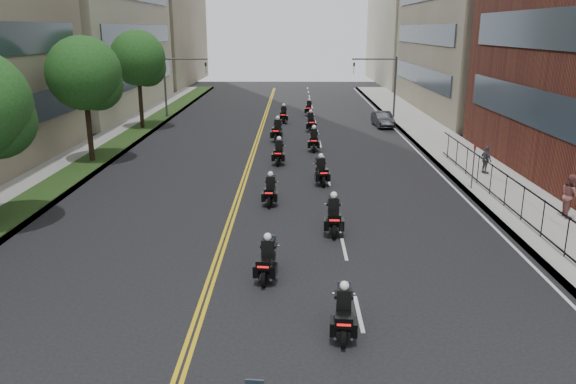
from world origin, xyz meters
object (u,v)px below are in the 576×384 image
object	(u,v)px
motorcycle_3	(334,217)
motorcycle_1	(344,314)
parked_sedan	(383,119)
pedestrian_b	(571,196)
motorcycle_8	(278,131)
motorcycle_11	(309,109)
pedestrian_c	(486,160)
motorcycle_6	(279,153)
motorcycle_10	(284,115)
motorcycle_5	(321,172)
motorcycle_7	(314,141)
motorcycle_4	(270,191)
motorcycle_2	(267,261)
motorcycle_9	(311,123)

from	to	relation	value
motorcycle_3	motorcycle_1	bearing A→B (deg)	-90.13
parked_sedan	pedestrian_b	world-z (taller)	pedestrian_b
motorcycle_8	motorcycle_11	xyz separation A→B (m)	(2.67, 12.89, -0.09)
parked_sedan	pedestrian_c	bearing A→B (deg)	-82.73
motorcycle_6	motorcycle_10	distance (m)	15.58
motorcycle_5	motorcycle_8	bearing A→B (deg)	96.51
motorcycle_3	motorcycle_11	distance (m)	32.41
motorcycle_7	motorcycle_8	xyz separation A→B (m)	(-2.58, 3.44, 0.04)
motorcycle_6	motorcycle_4	bearing A→B (deg)	-88.49
motorcycle_10	motorcycle_4	bearing A→B (deg)	-88.45
motorcycle_4	motorcycle_10	bearing A→B (deg)	91.96
motorcycle_6	pedestrian_b	bearing A→B (deg)	-36.30
motorcycle_2	motorcycle_7	world-z (taller)	motorcycle_7
motorcycle_8	motorcycle_9	bearing A→B (deg)	64.05
motorcycle_3	motorcycle_6	bearing A→B (deg)	103.56
pedestrian_b	motorcycle_3	bearing A→B (deg)	106.30
motorcycle_2	motorcycle_1	bearing A→B (deg)	-51.66
motorcycle_2	motorcycle_5	distance (m)	12.13
motorcycle_9	pedestrian_b	size ratio (longest dim) A/B	1.25
motorcycle_9	pedestrian_b	world-z (taller)	pedestrian_b
motorcycle_9	motorcycle_7	bearing A→B (deg)	-92.49
motorcycle_10	parked_sedan	size ratio (longest dim) A/B	0.61
motorcycle_9	motorcycle_4	bearing A→B (deg)	-99.62
motorcycle_10	motorcycle_1	bearing A→B (deg)	-84.34
motorcycle_8	motorcycle_11	bearing A→B (deg)	84.59
motorcycle_3	pedestrian_b	size ratio (longest dim) A/B	1.21
motorcycle_2	parked_sedan	size ratio (longest dim) A/B	0.55
motorcycle_6	parked_sedan	bearing A→B (deg)	61.18
motorcycle_11	pedestrian_c	world-z (taller)	pedestrian_c
motorcycle_3	motorcycle_4	world-z (taller)	motorcycle_3
parked_sedan	pedestrian_b	size ratio (longest dim) A/B	2.03
motorcycle_3	motorcycle_5	size ratio (longest dim) A/B	1.03
motorcycle_11	pedestrian_c	size ratio (longest dim) A/B	1.41
pedestrian_c	motorcycle_5	bearing A→B (deg)	84.15
motorcycle_2	motorcycle_3	world-z (taller)	motorcycle_3
motorcycle_5	motorcycle_6	world-z (taller)	motorcycle_6
motorcycle_8	motorcycle_4	bearing A→B (deg)	-83.34
motorcycle_1	motorcycle_6	distance (m)	20.26
motorcycle_9	motorcycle_10	distance (m)	4.71
motorcycle_3	pedestrian_c	size ratio (longest dim) A/B	1.47
parked_sedan	motorcycle_1	bearing A→B (deg)	-104.17
motorcycle_1	motorcycle_6	xyz separation A→B (m)	(-2.27, 20.13, 0.07)
motorcycle_1	motorcycle_2	distance (m)	4.21
parked_sedan	motorcycle_2	bearing A→B (deg)	-109.34
motorcycle_9	pedestrian_c	bearing A→B (deg)	-59.14
motorcycle_4	motorcycle_8	distance (m)	15.62
motorcycle_11	pedestrian_b	xyz separation A→B (m)	(10.49, -30.72, 0.46)
motorcycle_6	motorcycle_7	world-z (taller)	motorcycle_7
motorcycle_11	motorcycle_6	bearing A→B (deg)	-91.53
motorcycle_2	motorcycle_10	xyz separation A→B (m)	(-0.03, 32.14, 0.06)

